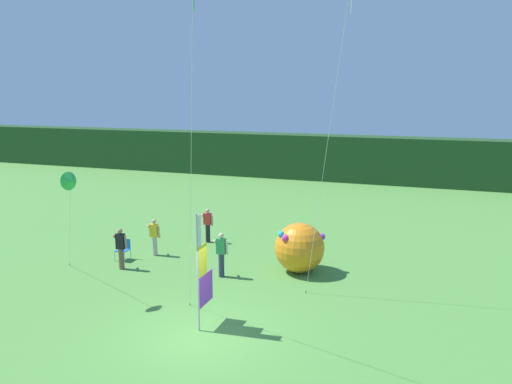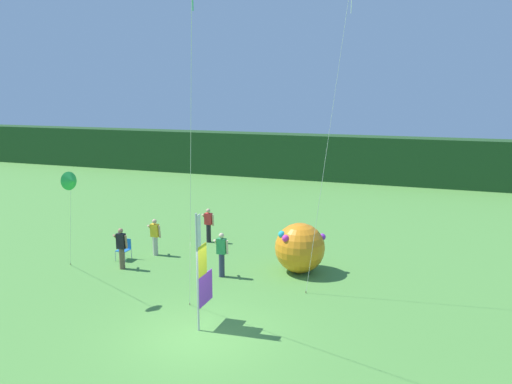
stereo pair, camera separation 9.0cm
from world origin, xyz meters
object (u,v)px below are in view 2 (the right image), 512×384
(person_near_banner, at_px, (155,236))
(inflatable_balloon, at_px, (300,248))
(person_far_right, at_px, (222,253))
(person_mid_field, at_px, (209,224))
(folding_chair, at_px, (124,248))
(person_far_left, at_px, (121,247))
(banner_flag, at_px, (202,272))
(kite_green_delta_0, at_px, (71,182))

(person_near_banner, bearing_deg, inflatable_balloon, 1.13)
(person_far_right, bearing_deg, person_mid_field, 121.40)
(person_far_right, distance_m, folding_chair, 4.79)
(person_far_left, xyz_separation_m, inflatable_balloon, (6.86, 2.11, 0.09))
(person_near_banner, bearing_deg, person_far_right, -20.41)
(inflatable_balloon, bearing_deg, folding_chair, -171.79)
(inflatable_balloon, bearing_deg, person_far_left, -162.92)
(person_far_right, relative_size, inflatable_balloon, 0.88)
(person_mid_field, bearing_deg, person_near_banner, -118.34)
(banner_flag, distance_m, person_far_left, 6.41)
(person_far_left, bearing_deg, banner_flag, -33.39)
(person_mid_field, relative_size, person_far_right, 0.93)
(person_mid_field, bearing_deg, inflatable_balloon, -25.33)
(person_far_left, distance_m, inflatable_balloon, 7.18)
(person_far_right, distance_m, kite_green_delta_0, 6.18)
(person_mid_field, height_order, person_far_right, person_far_right)
(person_mid_field, distance_m, folding_chair, 4.22)
(banner_flag, xyz_separation_m, person_far_left, (-5.31, 3.50, -0.84))
(person_far_left, relative_size, folding_chair, 1.91)
(banner_flag, relative_size, inflatable_balloon, 1.83)
(folding_chair, bearing_deg, person_far_left, -60.43)
(person_mid_field, xyz_separation_m, kite_green_delta_0, (-1.33, -7.68, 3.29))
(banner_flag, distance_m, person_mid_field, 8.83)
(person_far_left, xyz_separation_m, person_far_right, (4.16, 0.57, 0.03))
(banner_flag, bearing_deg, person_far_right, 105.77)
(person_near_banner, bearing_deg, kite_green_delta_0, -89.46)
(person_near_banner, bearing_deg, banner_flag, -47.91)
(person_near_banner, relative_size, person_mid_field, 0.99)
(person_near_banner, relative_size, kite_green_delta_0, 0.36)
(person_far_left, bearing_deg, inflatable_balloon, 17.08)
(banner_flag, distance_m, person_far_right, 4.30)
(person_near_banner, relative_size, person_far_right, 0.93)
(inflatable_balloon, height_order, folding_chair, inflatable_balloon)
(person_near_banner, relative_size, inflatable_balloon, 0.82)
(inflatable_balloon, xyz_separation_m, folding_chair, (-7.45, -1.07, -0.49))
(folding_chair, distance_m, kite_green_delta_0, 5.64)
(banner_flag, height_order, kite_green_delta_0, kite_green_delta_0)
(person_near_banner, xyz_separation_m, inflatable_balloon, (6.50, 0.13, 0.13))
(banner_flag, height_order, person_mid_field, banner_flag)
(person_mid_field, relative_size, kite_green_delta_0, 0.36)
(inflatable_balloon, relative_size, folding_chair, 2.23)
(inflatable_balloon, bearing_deg, banner_flag, -105.51)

